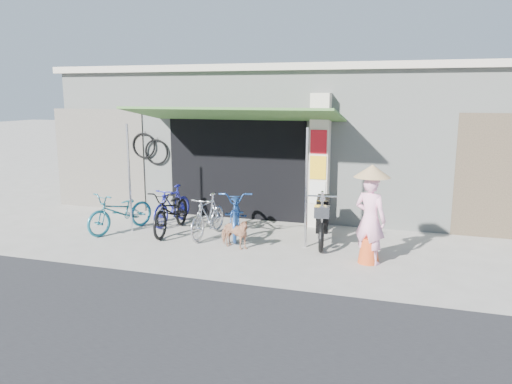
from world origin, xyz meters
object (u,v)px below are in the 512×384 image
(bike_silver, at_px, (208,216))
(moped, at_px, (323,217))
(bike_navy, at_px, (236,211))
(nun, at_px, (370,215))
(bike_black, at_px, (172,211))
(bike_teal, at_px, (121,212))
(street_dog, at_px, (234,233))
(bike_blue, at_px, (172,205))

(bike_silver, distance_m, moped, 2.40)
(bike_navy, relative_size, nun, 1.09)
(bike_black, bearing_deg, moped, 0.56)
(bike_navy, relative_size, moped, 0.99)
(bike_navy, xyz_separation_m, nun, (2.88, -1.02, 0.37))
(bike_teal, distance_m, nun, 5.42)
(bike_silver, xyz_separation_m, street_dog, (0.80, -0.60, -0.15))
(bike_navy, bearing_deg, bike_silver, -165.62)
(bike_teal, relative_size, bike_navy, 0.88)
(bike_silver, bearing_deg, bike_black, 178.73)
(street_dog, bearing_deg, nun, -75.61)
(bike_navy, height_order, nun, nun)
(bike_silver, bearing_deg, bike_navy, 36.47)
(bike_navy, distance_m, moped, 1.85)
(street_dog, bearing_deg, bike_blue, 73.12)
(moped, relative_size, nun, 1.10)
(bike_silver, relative_size, street_dog, 2.09)
(bike_blue, height_order, bike_black, bike_black)
(bike_black, distance_m, nun, 4.37)
(bike_blue, xyz_separation_m, bike_navy, (1.71, -0.37, 0.06))
(bike_blue, relative_size, bike_black, 0.82)
(street_dog, xyz_separation_m, nun, (2.59, -0.09, 0.57))
(bike_blue, relative_size, bike_navy, 0.77)
(bike_teal, height_order, street_dog, bike_teal)
(bike_teal, xyz_separation_m, street_dog, (2.79, -0.41, -0.14))
(bike_teal, relative_size, bike_black, 0.93)
(bike_teal, distance_m, bike_blue, 1.19)
(bike_black, relative_size, bike_silver, 1.21)
(bike_silver, xyz_separation_m, moped, (2.37, 0.39, 0.05))
(bike_blue, distance_m, moped, 3.58)
(moped, xyz_separation_m, nun, (1.03, -1.07, 0.37))
(moped, bearing_deg, bike_navy, 173.52)
(bike_black, distance_m, moped, 3.27)
(bike_navy, bearing_deg, nun, -37.48)
(bike_teal, xyz_separation_m, bike_blue, (0.79, 0.89, 0.00))
(bike_black, relative_size, moped, 0.94)
(bike_blue, distance_m, nun, 4.81)
(bike_teal, distance_m, bike_silver, 1.99)
(bike_blue, distance_m, bike_navy, 1.75)
(moped, bearing_deg, nun, -54.59)
(bike_teal, relative_size, street_dog, 2.36)
(bike_teal, height_order, bike_black, bike_black)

